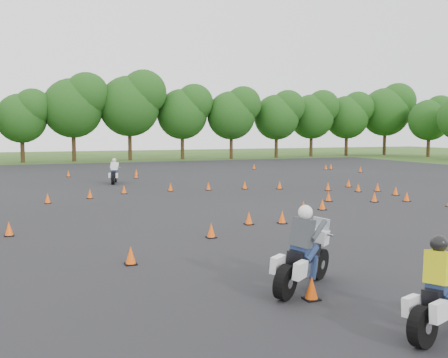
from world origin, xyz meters
name	(u,v)px	position (x,y,z in m)	size (l,w,h in m)	color
ground	(262,219)	(0.00, 0.00, 0.00)	(140.00, 140.00, 0.00)	#2D5119
asphalt_pad	(209,199)	(0.00, 6.00, 0.01)	(62.00, 62.00, 0.00)	black
treeline	(119,118)	(0.51, 34.54, 4.65)	(86.98, 32.67, 10.79)	#1B4513
traffic_cones	(220,194)	(0.61, 6.04, 0.23)	(36.92, 32.53, 0.45)	#FF550A
rider_grey	(302,246)	(-2.92, -7.94, 0.93)	(2.40, 0.74, 1.85)	#373A3D
rider_yellow	(448,285)	(-1.92, -10.95, 0.85)	(2.19, 0.67, 1.69)	#C6C811
rider_white	(114,171)	(-3.15, 15.38, 0.82)	(2.12, 0.65, 1.64)	white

